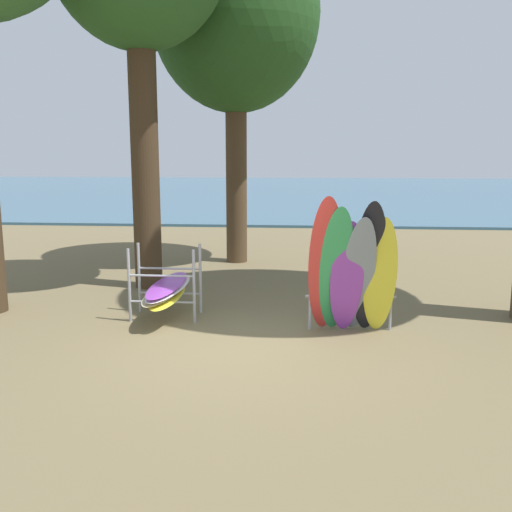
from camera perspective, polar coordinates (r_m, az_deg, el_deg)
The scene contains 5 objects.
ground_plane at distance 8.64m, azimuth -1.68°, elevation -9.02°, with size 80.00×80.00×0.00m, color brown.
lake_water at distance 39.48m, azimuth 3.31°, elevation 6.32°, with size 80.00×36.00×0.10m, color #38607A.
tree_far_left_back at distance 15.19m, azimuth -2.03°, elevation 22.44°, with size 4.09×4.09×8.45m.
leaning_board_pile at distance 9.09m, azimuth 9.38°, elevation -1.58°, with size 1.45×0.93×2.22m.
board_storage_rack at distance 10.15m, azimuth -8.71°, elevation -3.24°, with size 1.15×2.13×1.25m.
Camera 1 is at (0.90, -8.09, 2.88)m, focal length 40.82 mm.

